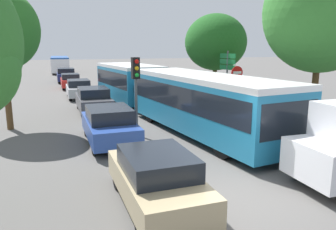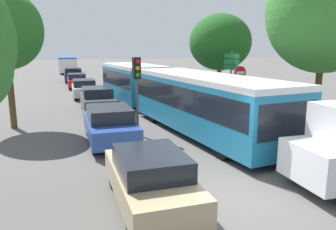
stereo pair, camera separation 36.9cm
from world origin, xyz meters
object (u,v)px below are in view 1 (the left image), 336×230
object	(u,v)px
city_bus_rear	(60,63)
queued_car_blue	(109,125)
traffic_light	(136,79)
tree_right_near	(322,15)
articulated_bus	(164,90)
queued_car_red	(70,81)
tree_right_mid	(216,44)
no_entry_sign	(237,84)
tree_left_mid	(1,30)
direction_sign_post	(227,68)
queued_car_graphite	(93,100)
queued_car_silver	(79,89)
queued_car_tan	(156,178)
queued_car_navy	(66,75)

from	to	relation	value
city_bus_rear	queued_car_blue	xyz separation A→B (m)	(-0.15, -40.25, -0.62)
traffic_light	tree_right_near	bearing A→B (deg)	70.60
articulated_bus	queued_car_red	distance (m)	15.87
queued_car_blue	tree_right_mid	bearing A→B (deg)	-49.95
no_entry_sign	articulated_bus	bearing A→B (deg)	-110.87
tree_left_mid	tree_right_near	size ratio (longest dim) A/B	0.80
queued_car_blue	tree_left_mid	distance (m)	6.74
direction_sign_post	tree_right_near	size ratio (longest dim) A/B	0.45
queued_car_graphite	no_entry_sign	bearing A→B (deg)	-120.42
queued_car_silver	tree_left_mid	bearing A→B (deg)	156.62
queued_car_tan	traffic_light	bearing A→B (deg)	-9.98
articulated_bus	tree_right_mid	distance (m)	6.33
queued_car_silver	no_entry_sign	distance (m)	12.77
queued_car_silver	traffic_light	bearing A→B (deg)	-173.13
direction_sign_post	queued_car_red	bearing A→B (deg)	-70.06
city_bus_rear	queued_car_graphite	world-z (taller)	city_bus_rear
city_bus_rear	direction_sign_post	world-z (taller)	direction_sign_post
queued_car_silver	direction_sign_post	bearing A→B (deg)	-135.24
city_bus_rear	traffic_light	distance (m)	39.71
queued_car_silver	queued_car_navy	distance (m)	12.32
city_bus_rear	queued_car_navy	world-z (taller)	city_bus_rear
traffic_light	queued_car_tan	bearing A→B (deg)	-16.45
queued_car_silver	tree_right_mid	bearing A→B (deg)	-123.13
queued_car_graphite	tree_right_mid	world-z (taller)	tree_right_mid
tree_right_near	queued_car_silver	bearing A→B (deg)	122.55
articulated_bus	queued_car_red	world-z (taller)	articulated_bus
queued_car_navy	traffic_light	distance (m)	24.61
tree_left_mid	queued_car_navy	bearing A→B (deg)	79.39
queued_car_graphite	queued_car_navy	bearing A→B (deg)	2.33
no_entry_sign	direction_sign_post	xyz separation A→B (m)	(0.62, 2.04, 0.69)
queued_car_graphite	queued_car_navy	distance (m)	18.36
queued_car_navy	no_entry_sign	world-z (taller)	no_entry_sign
tree_right_mid	queued_car_tan	bearing A→B (deg)	-124.05
tree_right_mid	queued_car_blue	bearing A→B (deg)	-141.20
city_bus_rear	tree_right_near	size ratio (longest dim) A/B	1.39
queued_car_blue	traffic_light	world-z (taller)	traffic_light
no_entry_sign	tree_right_near	xyz separation A→B (m)	(1.74, -3.78, 3.31)
tree_right_near	queued_car_red	bearing A→B (deg)	113.99
queued_car_blue	traffic_light	bearing A→B (deg)	-64.73
queued_car_navy	tree_right_near	xyz separation A→B (m)	(9.16, -26.50, 4.40)
queued_car_red	tree_right_near	bearing A→B (deg)	-154.76
queued_car_red	traffic_light	distance (m)	18.71
queued_car_tan	no_entry_sign	distance (m)	11.05
queued_car_red	traffic_light	xyz separation A→B (m)	(1.30, -18.58, 1.80)
tree_right_mid	articulated_bus	bearing A→B (deg)	-146.90
articulated_bus	no_entry_sign	bearing A→B (deg)	63.39
queued_car_navy	articulated_bus	bearing A→B (deg)	-168.73
queued_car_graphite	no_entry_sign	world-z (taller)	no_entry_sign
queued_car_navy	tree_right_near	size ratio (longest dim) A/B	0.56
city_bus_rear	tree_right_near	bearing A→B (deg)	-165.53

